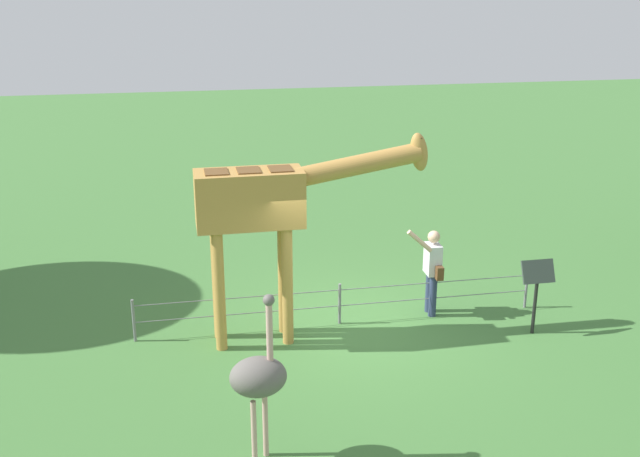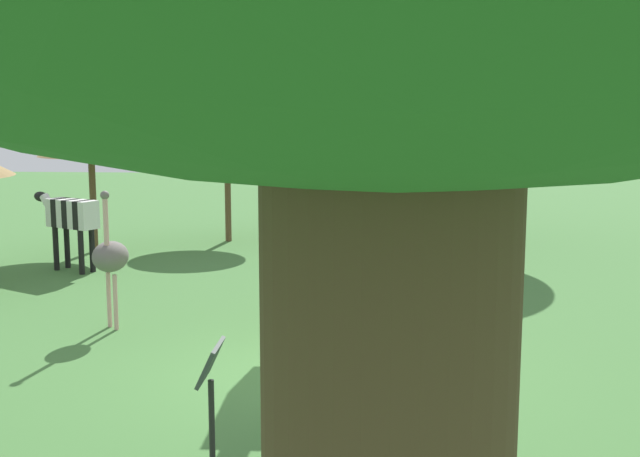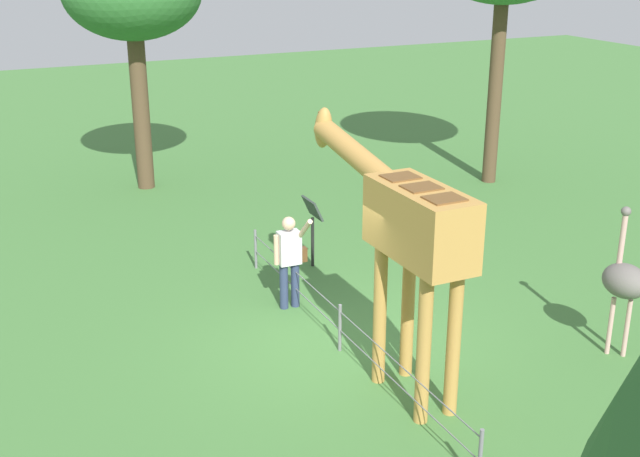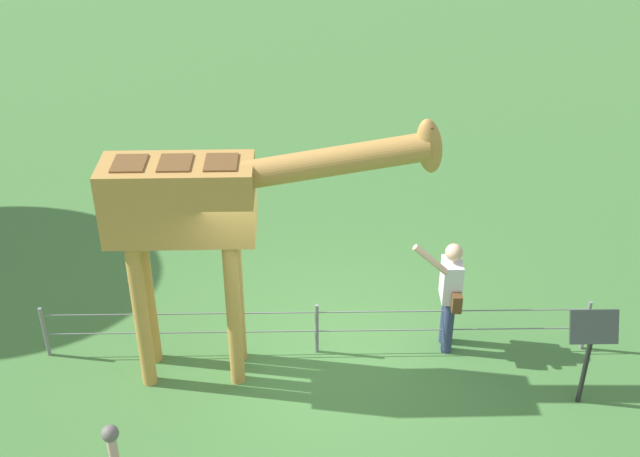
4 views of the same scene
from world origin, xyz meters
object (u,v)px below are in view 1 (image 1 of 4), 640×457
(giraffe, at_px, (270,207))
(info_sign, at_px, (537,282))
(visitor, at_px, (432,267))
(ostrich, at_px, (259,377))

(giraffe, bearing_deg, info_sign, -8.73)
(visitor, xyz_separation_m, info_sign, (1.47, -1.07, 0.05))
(visitor, height_order, info_sign, visitor)
(info_sign, bearing_deg, ostrich, -152.15)
(ostrich, bearing_deg, visitor, 46.52)
(visitor, relative_size, info_sign, 1.27)
(info_sign, bearing_deg, visitor, 143.85)
(giraffe, relative_size, visitor, 2.28)
(giraffe, bearing_deg, visitor, 7.73)
(giraffe, distance_m, visitor, 3.27)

